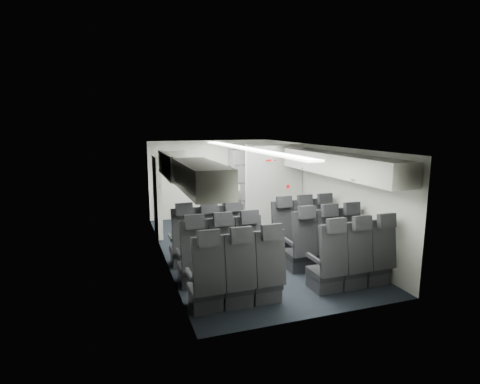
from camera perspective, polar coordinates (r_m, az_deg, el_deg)
cabin_shell at (r=7.71m, az=0.95°, el=-0.70°), size 3.41×6.01×2.16m
seat_row_front at (r=7.40m, az=2.34°, el=-6.93°), size 3.33×0.56×1.24m
seat_row_mid at (r=6.61m, az=5.17°, el=-9.11°), size 3.33×0.56×1.24m
seat_row_rear at (r=5.85m, az=8.80°, el=-11.82°), size 3.33×0.56×1.24m
overhead_bin_left_rear at (r=5.30m, az=-6.02°, el=2.26°), size 0.53×1.80×0.40m
overhead_bin_left_front_open at (r=7.02m, az=-9.51°, el=3.14°), size 0.64×1.70×0.72m
overhead_bin_right_rear at (r=6.51m, az=18.81°, el=3.26°), size 0.53×1.80×0.40m
overhead_bin_right_front at (r=7.96m, az=11.15°, el=4.82°), size 0.53×1.70×0.40m
bulkhead_partition at (r=8.81m, az=5.21°, el=0.34°), size 1.40×0.15×2.13m
galley_unit at (r=10.58m, az=0.84°, el=1.37°), size 0.85×0.52×1.90m
boarding_door at (r=8.88m, az=-12.50°, el=-0.58°), size 0.12×1.27×1.86m
flight_attendant at (r=9.34m, az=-1.77°, el=-0.78°), size 0.56×0.68×1.59m
carry_on_bag at (r=6.61m, az=-8.93°, el=3.03°), size 0.44×0.32×0.26m
papers at (r=9.31m, az=-0.57°, el=0.56°), size 0.21×0.05×0.15m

